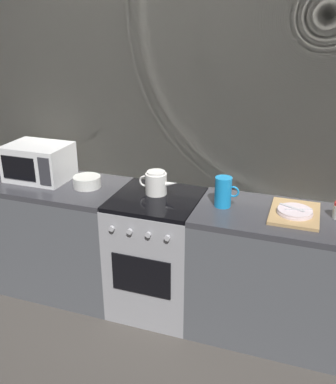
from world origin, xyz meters
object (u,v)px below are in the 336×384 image
pitcher (223,192)px  dish_pile (295,213)px  stove_unit (157,254)px  kettle (156,183)px  microwave (39,162)px  mixing_bowl (87,182)px

pitcher → dish_pile: 0.46m
dish_pile → stove_unit: bearing=-178.8°
stove_unit → kettle: size_ratio=3.16×
microwave → dish_pile: bearing=-0.8°
kettle → dish_pile: 0.94m
kettle → mixing_bowl: size_ratio=1.42×
mixing_bowl → microwave: bearing=175.7°
mixing_bowl → pitcher: 1.01m
stove_unit → microwave: 1.13m
stove_unit → kettle: bearing=110.3°
microwave → pitcher: microwave is taller
stove_unit → dish_pile: dish_pile is taller
stove_unit → dish_pile: (0.92, 0.02, 0.47)m
microwave → pitcher: bearing=-1.4°
kettle → mixing_bowl: kettle is taller
kettle → mixing_bowl: (-0.52, -0.05, -0.04)m
kettle → mixing_bowl: bearing=-175.0°
kettle → dish_pile: kettle is taller
kettle → pitcher: size_ratio=1.42×
microwave → pitcher: size_ratio=2.30×
mixing_bowl → pitcher: (1.01, -0.00, 0.06)m
microwave → dish_pile: (1.88, -0.03, -0.12)m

